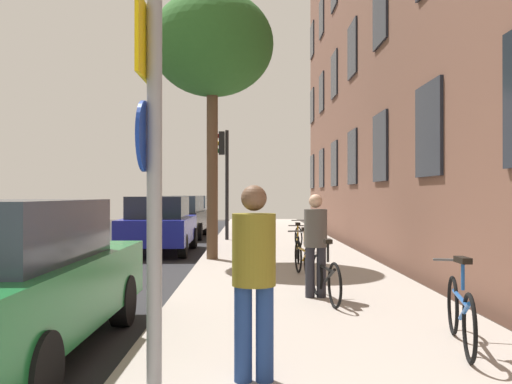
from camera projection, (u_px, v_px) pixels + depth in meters
name	position (u px, v px, depth m)	size (l,w,h in m)	color
ground_plane	(158.00, 253.00, 15.46)	(41.80, 41.80, 0.00)	#332D28
road_asphalt	(85.00, 253.00, 15.43)	(7.00, 38.00, 0.01)	#232326
sidewalk	(280.00, 251.00, 15.50)	(4.20, 38.00, 0.12)	#9E9389
sign_post	(151.00, 155.00, 4.26)	(0.15, 0.60, 3.29)	gray
traffic_light	(224.00, 165.00, 18.74)	(0.43, 0.24, 3.80)	black
tree_near	(212.00, 46.00, 13.15)	(2.98, 2.98, 6.50)	brown
bicycle_0	(461.00, 312.00, 5.51)	(0.53, 1.67, 0.94)	black
bicycle_1	(325.00, 277.00, 7.90)	(0.42, 1.62, 0.92)	black
bicycle_2	(303.00, 257.00, 10.30)	(0.42, 1.64, 0.94)	black
bicycle_3	(298.00, 246.00, 12.70)	(0.42, 1.68, 0.91)	black
bicycle_4	(305.00, 238.00, 15.10)	(0.56, 1.70, 0.93)	black
bicycle_5	(316.00, 231.00, 17.51)	(0.42, 1.73, 0.96)	black
pedestrian_0	(254.00, 269.00, 4.53)	(0.48, 0.48, 1.64)	navy
pedestrian_1	(316.00, 238.00, 8.22)	(0.41, 0.41, 1.57)	#26262D
car_0	(3.00, 278.00, 5.42)	(1.95, 4.40, 1.62)	#19662D
car_1	(160.00, 224.00, 15.44)	(1.87, 4.11, 1.62)	navy
car_2	(180.00, 216.00, 20.99)	(2.09, 4.20, 1.62)	black
car_3	(191.00, 212.00, 26.60)	(2.00, 4.45, 1.62)	silver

